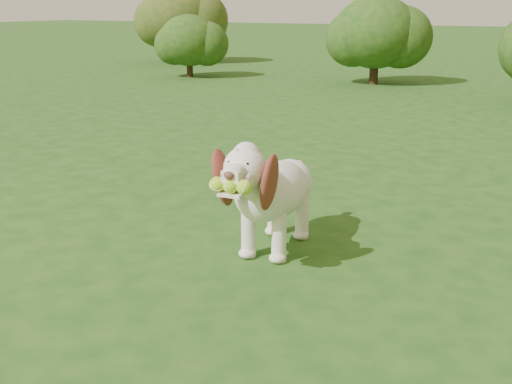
% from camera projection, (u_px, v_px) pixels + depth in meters
% --- Properties ---
extents(ground, '(80.00, 80.00, 0.00)m').
position_uv_depth(ground, '(311.00, 278.00, 3.22)').
color(ground, '#184513').
rests_on(ground, ground).
extents(dog, '(0.41, 1.06, 0.69)m').
position_uv_depth(dog, '(271.00, 188.00, 3.46)').
color(dog, white).
rests_on(dog, ground).
extents(shrub_a, '(1.11, 1.11, 1.15)m').
position_uv_depth(shrub_a, '(189.00, 40.00, 11.87)').
color(shrub_a, '#382314').
rests_on(shrub_a, ground).
extents(shrub_b, '(1.42, 1.42, 1.47)m').
position_uv_depth(shrub_b, '(376.00, 32.00, 10.77)').
color(shrub_b, '#382314').
rests_on(shrub_b, ground).
extents(shrub_e, '(1.75, 1.75, 1.81)m').
position_uv_depth(shrub_e, '(178.00, 16.00, 14.74)').
color(shrub_e, '#382314').
rests_on(shrub_e, ground).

